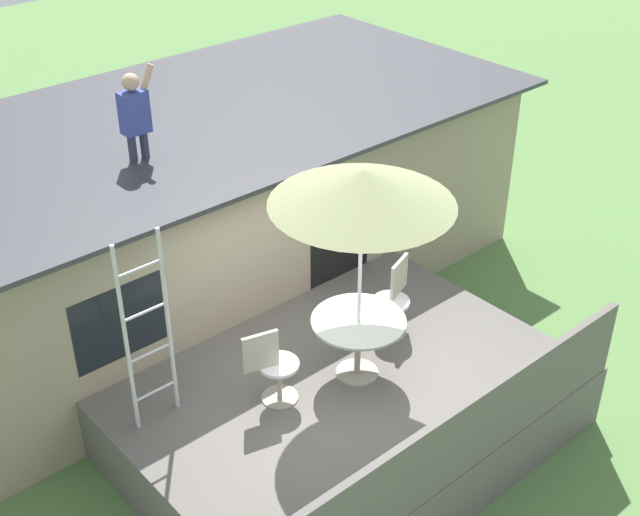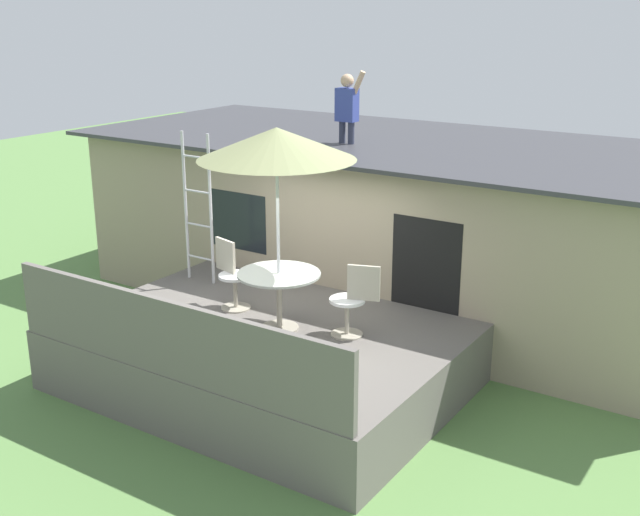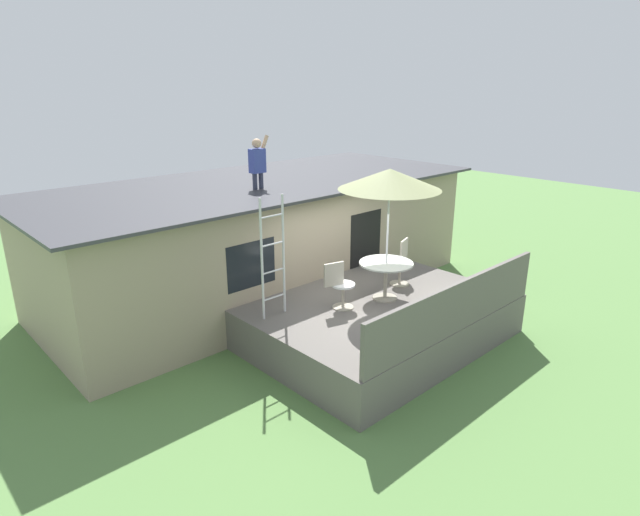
{
  "view_description": "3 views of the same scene",
  "coord_description": "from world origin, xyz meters",
  "px_view_note": "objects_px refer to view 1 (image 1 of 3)",
  "views": [
    {
      "loc": [
        -5.02,
        -5.39,
        6.94
      ],
      "look_at": [
        0.59,
        1.03,
        1.68
      ],
      "focal_mm": 47.85,
      "sensor_mm": 36.0,
      "label": 1
    },
    {
      "loc": [
        5.69,
        -7.47,
        4.69
      ],
      "look_at": [
        0.12,
        1.02,
        1.44
      ],
      "focal_mm": 44.33,
      "sensor_mm": 36.0,
      "label": 2
    },
    {
      "loc": [
        -7.2,
        -6.13,
        4.81
      ],
      "look_at": [
        -0.42,
        1.16,
        1.49
      ],
      "focal_mm": 29.49,
      "sensor_mm": 36.0,
      "label": 3
    }
  ],
  "objects_px": {
    "patio_table": "(358,332)",
    "patio_umbrella": "(362,187)",
    "step_ladder": "(148,333)",
    "patio_chair_right": "(394,299)",
    "patio_chair_left": "(272,367)",
    "person_figure": "(135,110)"
  },
  "relations": [
    {
      "from": "patio_table",
      "to": "person_figure",
      "type": "distance_m",
      "value": 3.57
    },
    {
      "from": "step_ladder",
      "to": "person_figure",
      "type": "xyz_separation_m",
      "value": [
        1.26,
        2.06,
        1.38
      ]
    },
    {
      "from": "step_ladder",
      "to": "patio_chair_left",
      "type": "xyz_separation_m",
      "value": [
        1.08,
        -0.59,
        -0.64
      ]
    },
    {
      "from": "patio_chair_left",
      "to": "patio_chair_right",
      "type": "bearing_deg",
      "value": 16.92
    },
    {
      "from": "patio_umbrella",
      "to": "person_figure",
      "type": "xyz_separation_m",
      "value": [
        -0.81,
        2.92,
        0.13
      ]
    },
    {
      "from": "patio_table",
      "to": "step_ladder",
      "type": "bearing_deg",
      "value": 157.37
    },
    {
      "from": "step_ladder",
      "to": "patio_chair_left",
      "type": "height_order",
      "value": "step_ladder"
    },
    {
      "from": "person_figure",
      "to": "patio_chair_right",
      "type": "relative_size",
      "value": 1.21
    },
    {
      "from": "patio_table",
      "to": "patio_chair_right",
      "type": "height_order",
      "value": "patio_chair_right"
    },
    {
      "from": "patio_table",
      "to": "person_figure",
      "type": "height_order",
      "value": "person_figure"
    },
    {
      "from": "person_figure",
      "to": "patio_chair_left",
      "type": "height_order",
      "value": "person_figure"
    },
    {
      "from": "step_ladder",
      "to": "patio_chair_right",
      "type": "relative_size",
      "value": 2.39
    },
    {
      "from": "step_ladder",
      "to": "patio_chair_right",
      "type": "distance_m",
      "value": 3.06
    },
    {
      "from": "patio_umbrella",
      "to": "patio_chair_right",
      "type": "relative_size",
      "value": 2.76
    },
    {
      "from": "patio_table",
      "to": "patio_umbrella",
      "type": "xyz_separation_m",
      "value": [
        -0.0,
        0.0,
        1.76
      ]
    },
    {
      "from": "patio_chair_right",
      "to": "person_figure",
      "type": "bearing_deg",
      "value": -77.03
    },
    {
      "from": "patio_umbrella",
      "to": "patio_chair_right",
      "type": "height_order",
      "value": "patio_umbrella"
    },
    {
      "from": "patio_chair_right",
      "to": "patio_table",
      "type": "bearing_deg",
      "value": -0.0
    },
    {
      "from": "patio_chair_right",
      "to": "step_ladder",
      "type": "bearing_deg",
      "value": -30.39
    },
    {
      "from": "patio_chair_left",
      "to": "patio_chair_right",
      "type": "distance_m",
      "value": 1.87
    },
    {
      "from": "patio_umbrella",
      "to": "patio_chair_left",
      "type": "distance_m",
      "value": 2.15
    },
    {
      "from": "patio_chair_left",
      "to": "patio_table",
      "type": "bearing_deg",
      "value": 0.0
    }
  ]
}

